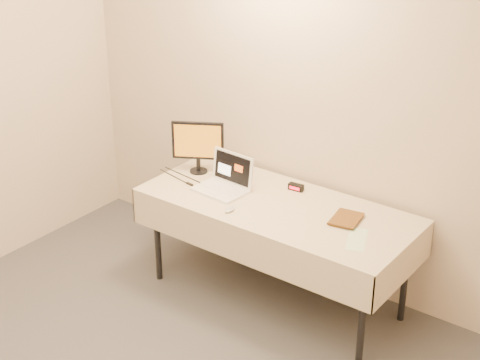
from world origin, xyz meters
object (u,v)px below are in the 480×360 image
Objects in this scene: table at (277,212)px; monitor at (198,143)px; book at (334,202)px; laptop at (225,181)px.

monitor is at bearing 173.11° from table.
monitor is 1.65× the size of book.
table is at bearing -36.93° from monitor.
monitor reaches higher than table.
table is at bearing 178.16° from book.
book reaches higher than table.
laptop reaches higher than book.
laptop is 1.57× the size of book.
laptop is at bearing 175.71° from book.
table is 8.02× the size of book.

